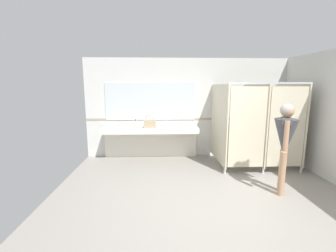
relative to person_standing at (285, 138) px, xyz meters
The scene contains 9 objects.
ground_plane 1.80m from the person_standing, 157.76° to the right, with size 5.83×6.51×0.10m, color gray.
wall_back 2.82m from the person_standing, 118.00° to the left, with size 5.83×0.12×2.70m, color silver.
wall_back_tile_band 2.75m from the person_standing, 118.62° to the left, with size 5.83×0.01×0.06m, color #9E937F.
vanity_counter 3.33m from the person_standing, 138.21° to the left, with size 2.54×0.57×1.00m.
mirror_panel 3.48m from the person_standing, 135.69° to the left, with size 2.44×0.02×1.01m, color silver.
bathroom_stalls 1.47m from the person_standing, 84.97° to the left, with size 1.82×1.48×2.04m.
person_standing is the anchor object (origin of this frame).
handbag 3.16m from the person_standing, 141.40° to the left, with size 0.32×0.15×0.35m.
soap_dispenser 3.66m from the person_standing, 141.45° to the left, with size 0.07×0.07×0.18m.
Camera 1 is at (-0.93, -3.31, 1.95)m, focal length 24.34 mm.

